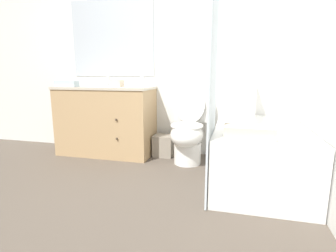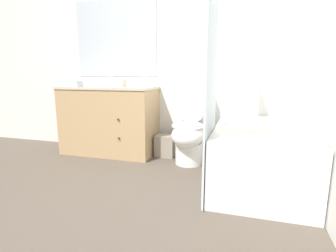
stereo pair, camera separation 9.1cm
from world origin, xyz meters
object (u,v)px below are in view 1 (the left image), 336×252
object	(u,v)px
vanity_cabinet	(106,120)
bath_towel_folded	(249,132)
bathtub	(258,153)
soap_dispenser	(143,82)
wastebasket	(163,146)
sink_faucet	(111,83)
hand_towel_folded	(67,84)
toilet	(189,128)
tissue_box	(117,83)

from	to	relation	value
vanity_cabinet	bath_towel_folded	bearing A→B (deg)	-29.40
vanity_cabinet	bathtub	xyz separation A→B (m)	(1.75, -0.43, -0.16)
soap_dispenser	wastebasket	bearing A→B (deg)	3.92
sink_faucet	hand_towel_folded	size ratio (longest dim) A/B	0.54
bathtub	wastebasket	distance (m)	1.16
bathtub	hand_towel_folded	xyz separation A→B (m)	(-2.17, 0.27, 0.61)
toilet	hand_towel_folded	size ratio (longest dim) A/B	3.31
soap_dispenser	bath_towel_folded	xyz separation A→B (m)	(1.17, -0.97, -0.33)
hand_towel_folded	toilet	bearing A→B (deg)	3.11
vanity_cabinet	tissue_box	bearing A→B (deg)	-12.77
bathtub	tissue_box	xyz separation A→B (m)	(-1.57, 0.39, 0.61)
toilet	soap_dispenser	size ratio (longest dim) A/B	6.20
wastebasket	hand_towel_folded	world-z (taller)	hand_towel_folded
toilet	wastebasket	bearing A→B (deg)	157.35
toilet	soap_dispenser	xyz separation A→B (m)	(-0.57, 0.12, 0.50)
tissue_box	hand_towel_folded	world-z (taller)	tissue_box
sink_faucet	bath_towel_folded	bearing A→B (deg)	-33.76
soap_dispenser	bath_towel_folded	world-z (taller)	soap_dispenser
sink_faucet	hand_towel_folded	xyz separation A→B (m)	(-0.41, -0.32, 0.00)
sink_faucet	wastebasket	world-z (taller)	sink_faucet
bathtub	bath_towel_folded	distance (m)	0.59
wastebasket	toilet	bearing A→B (deg)	-22.65
hand_towel_folded	bath_towel_folded	xyz separation A→B (m)	(2.05, -0.77, -0.31)
tissue_box	soap_dispenser	bearing A→B (deg)	17.24
wastebasket	vanity_cabinet	bearing A→B (deg)	-174.87
bathtub	tissue_box	distance (m)	1.73
sink_faucet	tissue_box	size ratio (longest dim) A/B	1.15
tissue_box	bath_towel_folded	size ratio (longest dim) A/B	0.35
bath_towel_folded	bathtub	bearing A→B (deg)	76.35
vanity_cabinet	hand_towel_folded	xyz separation A→B (m)	(-0.41, -0.15, 0.44)
vanity_cabinet	toilet	distance (m)	1.04
toilet	tissue_box	xyz separation A→B (m)	(-0.86, 0.03, 0.49)
tissue_box	hand_towel_folded	size ratio (longest dim) A/B	0.47
vanity_cabinet	wastebasket	xyz separation A→B (m)	(0.71, 0.06, -0.29)
wastebasket	hand_towel_folded	bearing A→B (deg)	-169.08
bath_towel_folded	tissue_box	bearing A→B (deg)	148.81
sink_faucet	soap_dispenser	world-z (taller)	soap_dispenser
sink_faucet	soap_dispenser	bearing A→B (deg)	-15.00
bath_towel_folded	vanity_cabinet	bearing A→B (deg)	150.60
soap_dispenser	sink_faucet	bearing A→B (deg)	165.00
wastebasket	hand_towel_folded	distance (m)	1.36
wastebasket	soap_dispenser	distance (m)	0.80
toilet	bath_towel_folded	distance (m)	1.05
bathtub	vanity_cabinet	bearing A→B (deg)	166.31
bathtub	hand_towel_folded	world-z (taller)	hand_towel_folded
soap_dispenser	bath_towel_folded	size ratio (longest dim) A/B	0.39
sink_faucet	tissue_box	bearing A→B (deg)	-49.57
vanity_cabinet	sink_faucet	distance (m)	0.48
sink_faucet	bath_towel_folded	xyz separation A→B (m)	(1.63, -1.09, -0.31)
tissue_box	soap_dispenser	world-z (taller)	soap_dispenser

